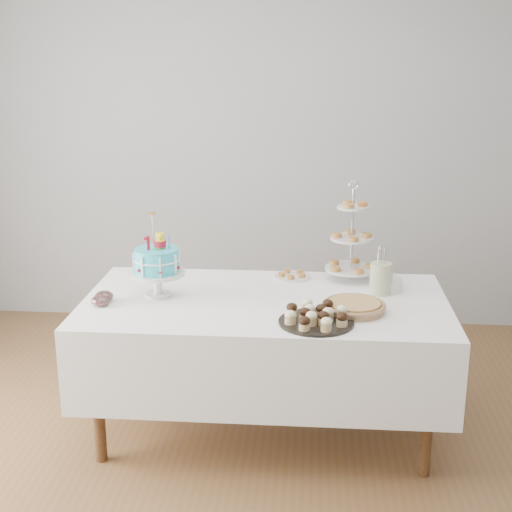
# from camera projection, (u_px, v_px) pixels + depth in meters

# --- Properties ---
(floor) EXTENTS (5.00, 5.00, 0.00)m
(floor) POSITION_uv_depth(u_px,v_px,m) (261.00, 459.00, 3.69)
(floor) COLOR brown
(floor) RESTS_ON ground
(walls) EXTENTS (5.04, 4.04, 2.70)m
(walls) POSITION_uv_depth(u_px,v_px,m) (261.00, 204.00, 3.31)
(walls) COLOR #949699
(walls) RESTS_ON floor
(table) EXTENTS (1.92, 1.02, 0.77)m
(table) POSITION_uv_depth(u_px,v_px,m) (265.00, 340.00, 3.82)
(table) COLOR white
(table) RESTS_ON floor
(birthday_cake) EXTENTS (0.29, 0.29, 0.45)m
(birthday_cake) POSITION_uv_depth(u_px,v_px,m) (157.00, 274.00, 3.78)
(birthday_cake) COLOR silver
(birthday_cake) RESTS_ON table
(cupcake_tray) EXTENTS (0.37, 0.37, 0.08)m
(cupcake_tray) POSITION_uv_depth(u_px,v_px,m) (316.00, 315.00, 3.43)
(cupcake_tray) COLOR black
(cupcake_tray) RESTS_ON table
(pie) EXTENTS (0.32, 0.32, 0.05)m
(pie) POSITION_uv_depth(u_px,v_px,m) (354.00, 306.00, 3.58)
(pie) COLOR tan
(pie) RESTS_ON table
(tiered_stand) EXTENTS (0.30, 0.30, 0.57)m
(tiered_stand) POSITION_uv_depth(u_px,v_px,m) (352.00, 239.00, 4.03)
(tiered_stand) COLOR silver
(tiered_stand) RESTS_ON table
(plate_stack) EXTENTS (0.17, 0.17, 0.06)m
(plate_stack) POSITION_uv_depth(u_px,v_px,m) (387.00, 284.00, 3.90)
(plate_stack) COLOR silver
(plate_stack) RESTS_ON table
(pastry_plate) EXTENTS (0.21, 0.21, 0.03)m
(pastry_plate) POSITION_uv_depth(u_px,v_px,m) (292.00, 275.00, 4.12)
(pastry_plate) COLOR silver
(pastry_plate) RESTS_ON table
(jam_bowl_a) EXTENTS (0.10, 0.10, 0.06)m
(jam_bowl_a) POSITION_uv_depth(u_px,v_px,m) (104.00, 297.00, 3.73)
(jam_bowl_a) COLOR silver
(jam_bowl_a) RESTS_ON table
(jam_bowl_b) EXTENTS (0.10, 0.10, 0.06)m
(jam_bowl_b) POSITION_uv_depth(u_px,v_px,m) (101.00, 301.00, 3.67)
(jam_bowl_b) COLOR silver
(jam_bowl_b) RESTS_ON table
(utensil_pitcher) EXTENTS (0.12, 0.12, 0.26)m
(utensil_pitcher) POSITION_uv_depth(u_px,v_px,m) (381.00, 277.00, 3.83)
(utensil_pitcher) COLOR beige
(utensil_pitcher) RESTS_ON table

